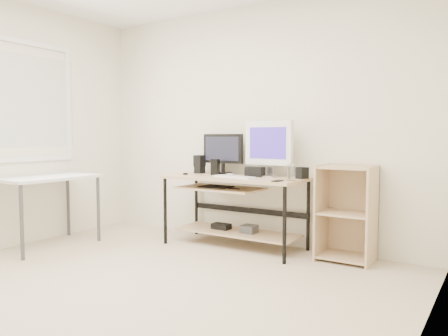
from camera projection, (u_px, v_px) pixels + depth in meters
room at (107, 116)px, 3.26m from camera, size 4.01×4.01×2.62m
desk at (233, 196)px, 4.61m from camera, size 1.50×0.65×0.75m
side_table at (47, 184)px, 4.60m from camera, size 0.60×1.00×0.75m
shelf_unit at (348, 212)px, 4.11m from camera, size 0.50×0.40×0.90m
black_monitor at (223, 151)px, 4.86m from camera, size 0.49×0.20×0.45m
white_imac at (269, 145)px, 4.51m from camera, size 0.54×0.17×0.58m
keyboard at (234, 177)px, 4.46m from camera, size 0.48×0.20×0.02m
mouse at (230, 175)px, 4.50m from camera, size 0.09×0.13×0.04m
center_speaker at (255, 172)px, 4.56m from camera, size 0.21×0.10×0.10m
speaker_left at (200, 164)px, 4.98m from camera, size 0.11×0.11×0.21m
speaker_right at (302, 173)px, 4.33m from camera, size 0.13×0.13×0.12m
audio_controller at (215, 167)px, 4.73m from camera, size 0.09×0.05×0.18m
volume_puck at (185, 174)px, 4.79m from camera, size 0.05×0.05×0.02m
smartphone at (278, 181)px, 4.07m from camera, size 0.07×0.13×0.01m
coaster at (291, 181)px, 4.11m from camera, size 0.13×0.13×0.01m
drinking_glass at (291, 172)px, 4.10m from camera, size 0.10×0.10×0.15m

